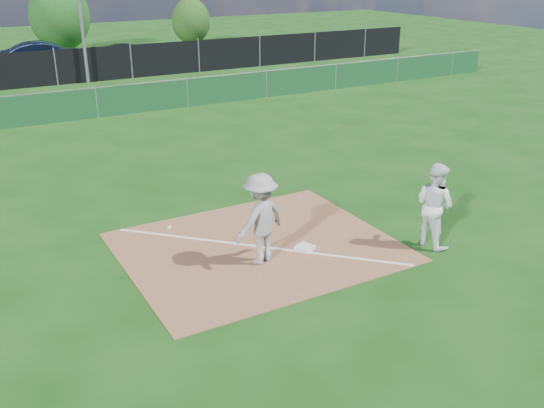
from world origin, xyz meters
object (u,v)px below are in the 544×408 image
Objects in this scene: first_base at (305,248)px; tree_right at (191,21)px; car_mid at (47,56)px; tree_mid at (59,16)px; play_at_first at (260,219)px; light_pole at (79,4)px; runner at (435,205)px; car_right at (127,53)px.

tree_right reaches higher than first_base.
car_mid is 1.06× the size of tree_mid.
tree_mid is at bearing 84.89° from play_at_first.
light_pole reaches higher than first_base.
runner is 0.39× the size of car_mid.
light_pole is at bearing 122.34° from car_right.
car_right is at bearing -9.43° from runner.
car_right is 0.87× the size of tree_mid.
tree_right is at bearing 69.76° from play_at_first.
play_at_first is 0.57× the size of tree_mid.
tree_mid reaches higher than tree_right.
tree_mid is 1.40× the size of tree_right.
play_at_first is (-1.79, -22.36, -2.97)m from light_pole.
runner is (2.06, -23.53, -3.01)m from light_pole.
tree_mid reaches higher than car_mid.
first_base is (-0.63, -22.35, -3.94)m from light_pole.
play_at_first reaches higher than runner.
light_pole is at bearing -133.03° from tree_right.
tree_right is at bearing -54.29° from car_mid.
tree_right is (12.46, 33.80, 0.74)m from play_at_first.
first_base is at bearing -108.51° from tree_right.
first_base is at bearing -91.62° from light_pole.
first_base is 0.09× the size of car_right.
play_at_first is at bearing 145.52° from car_right.
car_mid is 13.47m from tree_right.
car_right is (4.50, 27.96, 0.55)m from first_base.
play_at_first is at bearing -94.57° from light_pole.
runner is at bearing -16.86° from play_at_first.
car_mid is at bearing 88.51° from play_at_first.
light_pole is 4.05× the size of runner.
car_right is (4.95, 0.68, -0.24)m from car_mid.
tree_right is (11.75, 6.51, 0.92)m from car_mid.
play_at_first is 34.61m from tree_mid.
tree_right is (8.61, 34.96, 0.78)m from runner.
first_base is at bearing -172.35° from car_mid.
tree_mid is (-2.58, 6.47, 1.85)m from car_right.
car_mid is (-1.08, 4.92, -3.15)m from light_pole.
runner is at bearing -103.84° from tree_right.
car_mid reaches higher than car_right.
runner is 36.02m from tree_right.
light_pole is 2.33× the size of tree_right.
runner is 0.58× the size of tree_right.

